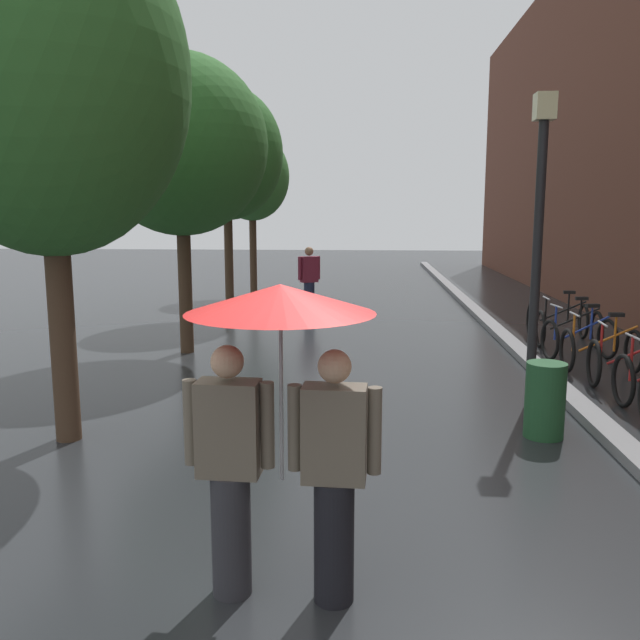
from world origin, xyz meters
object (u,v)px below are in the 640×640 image
Objects in this scene: parked_bicycle_2 at (632,363)px; street_tree_2 at (227,154)px; parked_bicycle_4 at (579,338)px; pedestrian_walking_midground at (309,281)px; parked_bicycle_5 at (568,328)px; couple_under_umbrella at (281,388)px; street_tree_0 at (46,77)px; parked_bicycle_3 at (601,349)px; litter_bin at (545,400)px; street_lamp_post at (538,227)px; parked_bicycle_6 at (557,320)px; street_tree_1 at (181,146)px; street_tree_3 at (252,177)px.

street_tree_2 is at bearing 139.13° from parked_bicycle_2.
pedestrian_walking_midground reaches higher than parked_bicycle_4.
couple_under_umbrella is at bearing -117.13° from parked_bicycle_5.
street_tree_0 is 8.97m from parked_bicycle_4.
parked_bicycle_3 is (6.99, -5.25, -3.47)m from street_tree_2.
parked_bicycle_5 is at bearing 70.95° from litter_bin.
street_lamp_post reaches higher than parked_bicycle_4.
street_lamp_post is at bearing 84.14° from litter_bin.
couple_under_umbrella is at bearing -123.28° from parked_bicycle_3.
litter_bin is at bearing -106.70° from parked_bicycle_6.
litter_bin is at bearing -95.86° from street_lamp_post.
street_lamp_post is (5.35, -2.99, -1.31)m from street_tree_1.
pedestrian_walking_midground is (1.89, 8.97, -3.00)m from street_tree_0.
street_tree_1 reaches higher than parked_bicycle_6.
street_tree_3 reaches higher than parked_bicycle_3.
couple_under_umbrella is (-4.33, -9.30, 1.03)m from parked_bicycle_6.
litter_bin is (-1.78, -2.19, 0.05)m from parked_bicycle_2.
street_lamp_post is at bearing 59.25° from couple_under_umbrella.
street_tree_2 is 8.54m from parked_bicycle_5.
street_tree_2 is at bearing 122.57° from litter_bin.
pedestrian_walking_midground is at bearing 138.56° from parked_bicycle_4.
parked_bicycle_3 and parked_bicycle_5 have the same top height.
couple_under_umbrella is 2.42× the size of litter_bin.
street_tree_0 reaches higher than street_tree_3.
litter_bin is (-1.66, -3.10, 0.05)m from parked_bicycle_3.
street_lamp_post is (-1.69, -4.86, 1.94)m from parked_bicycle_6.
street_tree_3 is at bearing 125.41° from parked_bicycle_2.
street_tree_1 is 7.59m from parked_bicycle_4.
parked_bicycle_6 is at bearing -41.13° from street_tree_3.
street_tree_1 reaches higher than parked_bicycle_3.
parked_bicycle_5 is 0.65× the size of pedestrian_walking_midground.
street_tree_0 reaches higher than pedestrian_walking_midground.
parked_bicycle_2 reaches higher than litter_bin.
street_tree_2 reaches higher than couple_under_umbrella.
street_tree_3 is 10.71m from parked_bicycle_5.
parked_bicycle_3 is at bearing -92.45° from parked_bicycle_5.
parked_bicycle_2 is at bearing -50.59° from pedestrian_walking_midground.
street_tree_1 is at bearing -172.66° from parked_bicycle_5.
street_lamp_post is 8.27m from pedestrian_walking_midground.
street_tree_1 reaches higher than couple_under_umbrella.
parked_bicycle_4 is 1.05× the size of parked_bicycle_6.
parked_bicycle_6 is 10.31m from couple_under_umbrella.
street_tree_0 reaches higher than street_lamp_post.
street_tree_0 is at bearing -89.74° from street_tree_2.
street_tree_0 is at bearing 134.45° from couple_under_umbrella.
pedestrian_walking_midground is at bearing 146.18° from parked_bicycle_5.
street_tree_1 is 4.78× the size of parked_bicycle_3.
parked_bicycle_2 is at bearing -89.23° from parked_bicycle_5.
parked_bicycle_4 is (7.07, -8.29, -3.15)m from street_tree_3.
parked_bicycle_6 is 6.29m from litter_bin.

